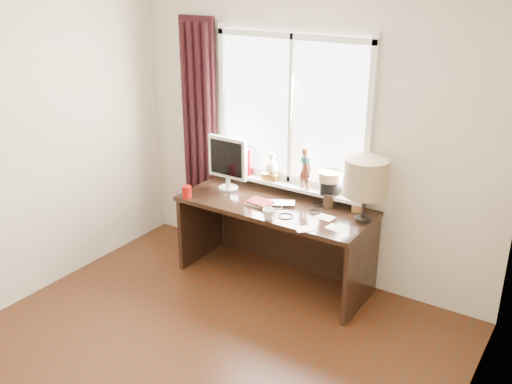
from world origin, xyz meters
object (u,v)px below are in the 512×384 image
Objects in this scene: red_cup at (187,192)px; table_lamp at (366,178)px; mug at (268,214)px; monitor at (228,160)px; desk at (280,226)px; laptop at (277,203)px.

red_cup is 1.58m from table_lamp.
mug is 0.20× the size of monitor.
table_lamp reaches higher than red_cup.
monitor is (0.18, 0.38, 0.22)m from red_cup.
red_cup is 0.88m from desk.
red_cup is at bearing 180.00° from mug.
desk is 0.98m from table_lamp.
red_cup is at bearing 173.66° from laptop.
mug is at bearing -100.12° from laptop.
red_cup is at bearing -151.53° from desk.
laptop is 0.83m from table_lamp.
mug is 0.51m from desk.
desk is 3.27× the size of table_lamp.
laptop is at bearing -77.87° from desk.
mug reaches higher than desk.
red_cup is 0.47m from monitor.
table_lamp is (0.75, 0.10, 0.35)m from laptop.
red_cup is 0.22× the size of monitor.
laptop reaches higher than desk.
mug reaches higher than laptop.
laptop is 0.18× the size of desk.
laptop is at bearing -172.55° from table_lamp.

